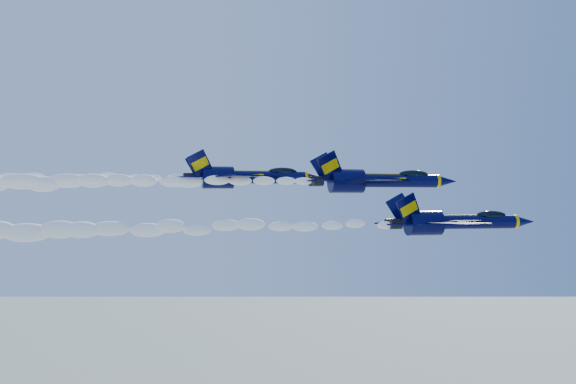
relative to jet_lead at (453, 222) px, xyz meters
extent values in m
cylinder|color=#030430|center=(2.65, 0.00, -0.06)|extent=(8.45, 1.41, 1.41)
ellipsoid|color=#030430|center=(-3.27, 0.00, -0.11)|extent=(1.46, 2.53, 6.01)
cone|color=#030430|center=(8.09, 0.00, -0.06)|extent=(2.44, 1.41, 1.41)
cylinder|color=#F4C200|center=(6.97, 0.00, -0.06)|extent=(0.33, 1.46, 1.46)
ellipsoid|color=black|center=(4.24, 0.00, 0.64)|extent=(3.38, 1.10, 0.93)
cube|color=#F4C200|center=(4.24, 0.00, 0.36)|extent=(3.94, 0.94, 0.17)
cube|color=#030430|center=(-1.58, -3.75, -0.06)|extent=(5.03, 5.97, 0.17)
cube|color=#030430|center=(-1.58, 3.75, -0.06)|extent=(5.03, 5.97, 0.17)
cube|color=#F4C200|center=(-0.26, -3.75, 0.03)|extent=(2.26, 4.70, 0.09)
cube|color=#F4C200|center=(-0.26, 3.75, 0.03)|extent=(2.26, 4.70, 0.09)
cube|color=#030430|center=(-5.33, -0.99, 1.34)|extent=(3.06, 0.97, 3.29)
cube|color=#030430|center=(-5.33, 0.99, 1.34)|extent=(3.06, 0.97, 3.29)
cylinder|color=black|center=(-6.55, -0.61, -0.16)|extent=(1.13, 1.03, 1.03)
cylinder|color=black|center=(-6.55, 0.61, -0.16)|extent=(1.13, 1.03, 1.03)
cube|color=#F4C200|center=(-0.17, 0.00, 0.67)|extent=(10.32, 0.33, 0.08)
ellipsoid|color=white|center=(-32.75, 0.00, -0.46)|extent=(51.46, 2.09, 1.88)
cylinder|color=#030430|center=(-1.08, 11.44, 4.49)|extent=(9.47, 1.58, 1.58)
ellipsoid|color=#030430|center=(-7.72, 11.44, 4.44)|extent=(1.64, 2.84, 6.74)
cone|color=#030430|center=(5.02, 11.44, 4.49)|extent=(2.74, 1.58, 1.58)
cylinder|color=#F4C200|center=(3.76, 11.44, 4.49)|extent=(0.37, 1.64, 1.64)
ellipsoid|color=black|center=(0.70, 11.44, 5.28)|extent=(3.79, 1.23, 1.04)
cube|color=#F4C200|center=(0.70, 11.44, 4.97)|extent=(4.42, 1.05, 0.19)
cube|color=#030430|center=(-5.82, 7.23, 4.49)|extent=(5.64, 6.69, 0.19)
cube|color=#030430|center=(-5.82, 15.66, 4.49)|extent=(5.64, 6.69, 0.19)
cube|color=#F4C200|center=(-4.35, 7.23, 4.60)|extent=(2.54, 5.27, 0.11)
cube|color=#F4C200|center=(-4.35, 15.66, 4.60)|extent=(2.54, 5.27, 0.11)
cube|color=#030430|center=(-10.03, 10.34, 6.07)|extent=(3.43, 1.08, 3.69)
cube|color=#030430|center=(-10.03, 12.55, 6.07)|extent=(3.43, 1.08, 3.69)
cylinder|color=black|center=(-11.40, 10.76, 4.39)|extent=(1.26, 1.16, 1.16)
cylinder|color=black|center=(-11.40, 12.13, 4.39)|extent=(1.26, 1.16, 1.16)
cube|color=#F4C200|center=(-4.24, 11.44, 5.32)|extent=(11.58, 0.37, 0.08)
ellipsoid|color=white|center=(-37.66, 11.44, 4.09)|extent=(51.46, 2.35, 2.11)
cylinder|color=#030430|center=(-16.46, 13.84, 4.87)|extent=(8.65, 1.44, 1.44)
ellipsoid|color=#030430|center=(-22.52, 13.84, 4.82)|extent=(1.50, 2.60, 6.15)
cone|color=#030430|center=(-10.89, 13.84, 4.87)|extent=(2.50, 1.44, 1.44)
cylinder|color=#F4C200|center=(-12.04, 13.84, 4.87)|extent=(0.34, 1.50, 1.50)
ellipsoid|color=black|center=(-14.83, 13.84, 5.59)|extent=(3.46, 1.12, 0.95)
cube|color=#F4C200|center=(-14.83, 13.84, 5.30)|extent=(4.04, 0.96, 0.17)
cube|color=#030430|center=(-20.79, 10.00, 4.87)|extent=(5.15, 6.11, 0.17)
cube|color=#030430|center=(-20.79, 17.69, 4.87)|extent=(5.15, 6.11, 0.17)
cube|color=#F4C200|center=(-19.44, 10.00, 4.96)|extent=(2.32, 4.81, 0.10)
cube|color=#F4C200|center=(-19.44, 17.69, 4.96)|extent=(2.32, 4.81, 0.10)
cube|color=#030430|center=(-24.64, 12.83, 6.31)|extent=(3.13, 0.99, 3.37)
cube|color=#030430|center=(-24.64, 14.85, 6.31)|extent=(3.13, 0.99, 3.37)
cylinder|color=black|center=(-25.89, 13.22, 4.77)|extent=(1.15, 1.06, 1.06)
cylinder|color=black|center=(-25.89, 14.47, 4.77)|extent=(1.15, 1.06, 1.06)
cube|color=#F4C200|center=(-19.35, 13.84, 5.62)|extent=(10.57, 0.34, 0.08)
camera|label=1|loc=(-31.16, -60.05, 2.23)|focal=40.00mm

